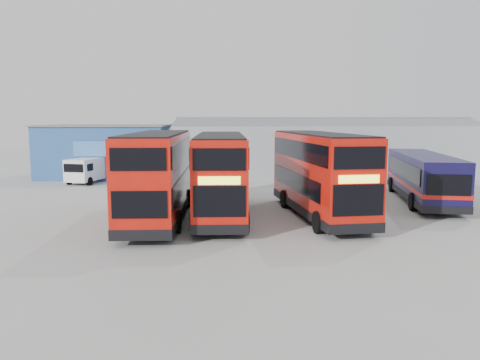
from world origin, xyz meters
TOP-DOWN VIEW (x-y plane):
  - ground_plane at (0.00, 0.00)m, footprint 120.00×120.00m
  - office_block at (-14.00, 17.99)m, footprint 12.30×8.32m
  - maintenance_shed at (8.00, 20.00)m, footprint 30.50×12.00m
  - double_decker_left at (-5.59, -2.62)m, footprint 3.22×11.87m
  - double_decker_centre at (-2.08, -1.72)m, footprint 3.14×11.58m
  - double_decker_right at (3.73, -1.60)m, footprint 4.42×11.93m
  - single_decker_blue at (11.82, 3.19)m, footprint 4.67×12.46m
  - panel_van at (-14.40, 13.24)m, footprint 3.12×5.43m

SIDE VIEW (x-z plane):
  - ground_plane at x=0.00m, z-range 0.00..0.00m
  - panel_van at x=-14.40m, z-range 0.13..2.37m
  - single_decker_blue at x=11.82m, z-range -0.01..3.30m
  - double_decker_centre at x=-2.08m, z-range -0.01..4.85m
  - double_decker_right at x=3.73m, z-range -0.01..4.93m
  - double_decker_left at x=-5.59m, z-range -0.01..4.98m
  - office_block at x=-14.00m, z-range 0.02..5.14m
  - maintenance_shed at x=8.00m, z-range -0.34..5.55m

